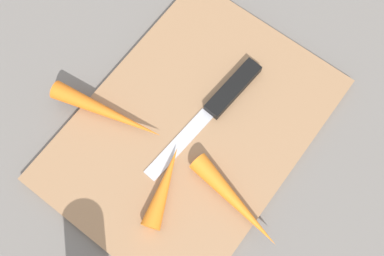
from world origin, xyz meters
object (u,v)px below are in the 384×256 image
Objects in this scene: carrot_longest at (107,112)px; carrot_shortest at (164,187)px; cutting_board at (192,129)px; carrot_medium at (235,201)px; knife at (226,96)px.

carrot_longest is 1.49× the size of carrot_shortest.
cutting_board is 2.42× the size of carrot_longest.
cutting_board is 2.70× the size of carrot_medium.
carrot_shortest is 0.75× the size of carrot_medium.
carrot_longest is at bearing -167.49° from carrot_medium.
carrot_shortest is at bearing -143.93° from carrot_medium.
knife is 0.14m from carrot_medium.
carrot_shortest and carrot_medium have the same top height.
cutting_board is at bearing 15.38° from carrot_longest.
carrot_longest is (0.11, -0.10, 0.01)m from knife.
knife is 0.15m from carrot_longest.
cutting_board is 0.06m from knife.
cutting_board is 1.79× the size of knife.
carrot_medium reaches higher than cutting_board.
carrot_medium is (0.04, 0.10, 0.02)m from cutting_board.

